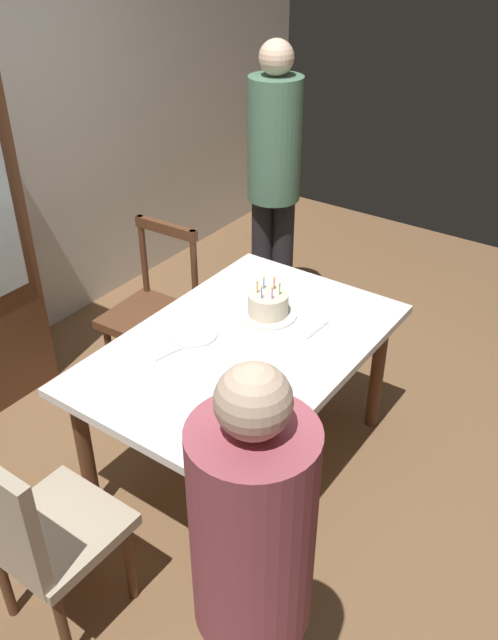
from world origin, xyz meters
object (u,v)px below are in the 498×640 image
object	(u,v)px
person_celebrant	(253,576)
plate_far_side	(194,334)
chair_upholstered	(35,530)
person_guest	(274,173)
plate_near_celebrant	(228,410)
dining_table	(243,360)
birthday_cake	(268,305)
chair_spindle_back	(153,314)

from	to	relation	value
person_celebrant	plate_far_side	bearing A→B (deg)	45.73
chair_upholstered	person_guest	world-z (taller)	person_guest
plate_near_celebrant	plate_far_side	distance (m)	0.56
dining_table	chair_upholstered	bearing A→B (deg)	175.04
birthday_cake	chair_spindle_back	xyz separation A→B (m)	(0.00, 0.78, -0.33)
chair_spindle_back	person_celebrant	world-z (taller)	person_celebrant
plate_far_side	chair_upholstered	world-z (taller)	chair_upholstered
plate_far_side	chair_spindle_back	size ratio (longest dim) A/B	0.23
plate_near_celebrant	chair_upholstered	world-z (taller)	chair_upholstered
person_celebrant	person_guest	size ratio (longest dim) A/B	0.89
dining_table	chair_upholstered	size ratio (longest dim) A/B	1.58
birthday_cake	plate_far_side	size ratio (longest dim) A/B	1.27
chair_upholstered	plate_far_side	bearing A→B (deg)	6.66
chair_spindle_back	plate_far_side	bearing A→B (deg)	-120.15
plate_far_side	person_guest	distance (m)	1.41
chair_spindle_back	chair_upholstered	bearing A→B (deg)	-152.98
plate_far_side	chair_spindle_back	distance (m)	0.74
person_guest	chair_upholstered	bearing A→B (deg)	-166.88
plate_far_side	chair_upholstered	distance (m)	1.09
chair_spindle_back	dining_table	bearing A→B (deg)	-108.30
person_celebrant	birthday_cake	bearing A→B (deg)	32.18
chair_upholstered	person_celebrant	distance (m)	0.98
plate_far_side	dining_table	bearing A→B (deg)	-71.43
plate_far_side	chair_upholstered	size ratio (longest dim) A/B	0.23
dining_table	birthday_cake	bearing A→B (deg)	8.70
dining_table	birthday_cake	distance (m)	0.31
plate_near_celebrant	chair_spindle_back	bearing A→B (deg)	56.74
person_celebrant	dining_table	bearing A→B (deg)	36.76
birthday_cake	chair_spindle_back	world-z (taller)	chair_spindle_back
plate_far_side	chair_spindle_back	bearing A→B (deg)	59.85
chair_upholstered	dining_table	bearing A→B (deg)	-4.96
dining_table	person_guest	bearing A→B (deg)	27.77
birthday_cake	plate_far_side	distance (m)	0.39
birthday_cake	chair_spindle_back	bearing A→B (deg)	89.72
dining_table	plate_near_celebrant	world-z (taller)	plate_near_celebrant
birthday_cake	chair_spindle_back	distance (m)	0.84
birthday_cake	plate_near_celebrant	size ratio (longest dim) A/B	1.27
chair_spindle_back	birthday_cake	bearing A→B (deg)	-90.28
person_guest	chair_spindle_back	bearing A→B (deg)	170.45
person_celebrant	person_guest	world-z (taller)	person_guest
person_celebrant	plate_near_celebrant	bearing A→B (deg)	41.17
plate_far_side	person_celebrant	world-z (taller)	person_celebrant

